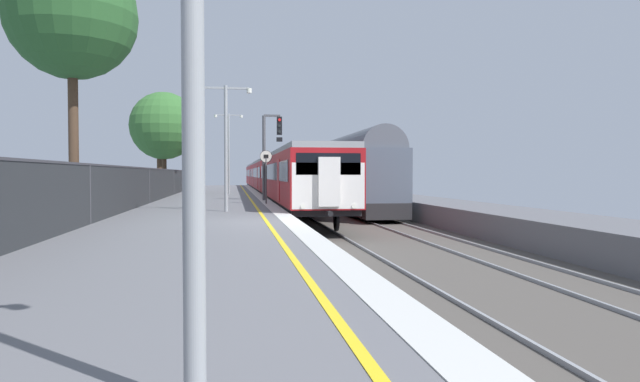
{
  "coord_description": "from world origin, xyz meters",
  "views": [
    {
      "loc": [
        -1.38,
        -16.92,
        1.46
      ],
      "look_at": [
        1.84,
        3.46,
        0.82
      ],
      "focal_mm": 31.29,
      "sensor_mm": 36.0,
      "label": 1
    }
  ],
  "objects_px": {
    "platform_lamp_mid": "(226,136)",
    "platform_lamp_far": "(229,147)",
    "freight_train_adjacent_track": "(334,171)",
    "background_tree_left": "(161,130)",
    "signal_gantry": "(269,147)",
    "speed_limit_sign": "(266,170)",
    "commuter_train_at_platform": "(270,176)",
    "background_tree_right": "(162,128)",
    "background_tree_centre": "(69,19)"
  },
  "relations": [
    {
      "from": "freight_train_adjacent_track",
      "to": "background_tree_centre",
      "type": "height_order",
      "value": "background_tree_centre"
    },
    {
      "from": "background_tree_left",
      "to": "speed_limit_sign",
      "type": "bearing_deg",
      "value": -69.67
    },
    {
      "from": "platform_lamp_mid",
      "to": "background_tree_left",
      "type": "bearing_deg",
      "value": 102.33
    },
    {
      "from": "signal_gantry",
      "to": "platform_lamp_mid",
      "type": "height_order",
      "value": "platform_lamp_mid"
    },
    {
      "from": "commuter_train_at_platform",
      "to": "background_tree_right",
      "type": "height_order",
      "value": "background_tree_right"
    },
    {
      "from": "speed_limit_sign",
      "to": "freight_train_adjacent_track",
      "type": "bearing_deg",
      "value": 66.45
    },
    {
      "from": "signal_gantry",
      "to": "background_tree_left",
      "type": "xyz_separation_m",
      "value": [
        -7.76,
        16.39,
        2.08
      ]
    },
    {
      "from": "signal_gantry",
      "to": "background_tree_right",
      "type": "xyz_separation_m",
      "value": [
        -6.88,
        9.87,
        1.74
      ]
    },
    {
      "from": "signal_gantry",
      "to": "speed_limit_sign",
      "type": "height_order",
      "value": "signal_gantry"
    },
    {
      "from": "platform_lamp_far",
      "to": "background_tree_centre",
      "type": "xyz_separation_m",
      "value": [
        -5.15,
        -20.34,
        3.29
      ]
    },
    {
      "from": "freight_train_adjacent_track",
      "to": "background_tree_left",
      "type": "bearing_deg",
      "value": 153.88
    },
    {
      "from": "background_tree_centre",
      "to": "commuter_train_at_platform",
      "type": "bearing_deg",
      "value": 74.44
    },
    {
      "from": "commuter_train_at_platform",
      "to": "background_tree_left",
      "type": "distance_m",
      "value": 10.98
    },
    {
      "from": "background_tree_left",
      "to": "background_tree_right",
      "type": "xyz_separation_m",
      "value": [
        0.88,
        -6.52,
        -0.34
      ]
    },
    {
      "from": "freight_train_adjacent_track",
      "to": "background_tree_right",
      "type": "height_order",
      "value": "background_tree_right"
    },
    {
      "from": "platform_lamp_far",
      "to": "background_tree_right",
      "type": "relative_size",
      "value": 0.8
    },
    {
      "from": "commuter_train_at_platform",
      "to": "platform_lamp_mid",
      "type": "relative_size",
      "value": 13.14
    },
    {
      "from": "speed_limit_sign",
      "to": "platform_lamp_mid",
      "type": "bearing_deg",
      "value": -109.31
    },
    {
      "from": "speed_limit_sign",
      "to": "background_tree_left",
      "type": "distance_m",
      "value": 21.5
    },
    {
      "from": "speed_limit_sign",
      "to": "background_tree_centre",
      "type": "xyz_separation_m",
      "value": [
        -7.01,
        -7.27,
        5.0
      ]
    },
    {
      "from": "platform_lamp_mid",
      "to": "background_tree_right",
      "type": "bearing_deg",
      "value": 103.91
    },
    {
      "from": "platform_lamp_far",
      "to": "background_tree_left",
      "type": "height_order",
      "value": "background_tree_left"
    },
    {
      "from": "platform_lamp_mid",
      "to": "background_tree_centre",
      "type": "xyz_separation_m",
      "value": [
        -5.15,
        -1.96,
        3.74
      ]
    },
    {
      "from": "background_tree_left",
      "to": "signal_gantry",
      "type": "bearing_deg",
      "value": -64.67
    },
    {
      "from": "commuter_train_at_platform",
      "to": "freight_train_adjacent_track",
      "type": "bearing_deg",
      "value": -70.18
    },
    {
      "from": "platform_lamp_mid",
      "to": "background_tree_centre",
      "type": "relative_size",
      "value": 0.54
    },
    {
      "from": "commuter_train_at_platform",
      "to": "freight_train_adjacent_track",
      "type": "xyz_separation_m",
      "value": [
        4.0,
        -11.11,
        0.4
      ]
    },
    {
      "from": "commuter_train_at_platform",
      "to": "background_tree_left",
      "type": "xyz_separation_m",
      "value": [
        -9.22,
        -4.62,
        3.77
      ]
    },
    {
      "from": "commuter_train_at_platform",
      "to": "background_tree_left",
      "type": "bearing_deg",
      "value": -153.37
    },
    {
      "from": "signal_gantry",
      "to": "background_tree_left",
      "type": "height_order",
      "value": "background_tree_left"
    },
    {
      "from": "platform_lamp_mid",
      "to": "background_tree_centre",
      "type": "height_order",
      "value": "background_tree_centre"
    },
    {
      "from": "platform_lamp_far",
      "to": "background_tree_right",
      "type": "xyz_separation_m",
      "value": [
        -4.63,
        0.32,
        1.31
      ]
    },
    {
      "from": "background_tree_left",
      "to": "background_tree_centre",
      "type": "xyz_separation_m",
      "value": [
        0.36,
        -27.18,
        1.63
      ]
    },
    {
      "from": "commuter_train_at_platform",
      "to": "background_tree_right",
      "type": "xyz_separation_m",
      "value": [
        -8.34,
        -11.15,
        3.42
      ]
    },
    {
      "from": "background_tree_left",
      "to": "background_tree_right",
      "type": "height_order",
      "value": "background_tree_left"
    },
    {
      "from": "freight_train_adjacent_track",
      "to": "background_tree_right",
      "type": "xyz_separation_m",
      "value": [
        -12.34,
        -0.04,
        3.02
      ]
    },
    {
      "from": "background_tree_left",
      "to": "background_tree_right",
      "type": "bearing_deg",
      "value": -82.29
    },
    {
      "from": "background_tree_right",
      "to": "background_tree_centre",
      "type": "bearing_deg",
      "value": -91.44
    },
    {
      "from": "signal_gantry",
      "to": "commuter_train_at_platform",
      "type": "bearing_deg",
      "value": 86.02
    },
    {
      "from": "platform_lamp_mid",
      "to": "platform_lamp_far",
      "type": "bearing_deg",
      "value": 90.0
    },
    {
      "from": "background_tree_left",
      "to": "background_tree_centre",
      "type": "relative_size",
      "value": 0.82
    },
    {
      "from": "background_tree_centre",
      "to": "background_tree_right",
      "type": "xyz_separation_m",
      "value": [
        0.52,
        20.66,
        -1.97
      ]
    },
    {
      "from": "background_tree_right",
      "to": "commuter_train_at_platform",
      "type": "bearing_deg",
      "value": 53.2
    },
    {
      "from": "platform_lamp_far",
      "to": "background_tree_centre",
      "type": "bearing_deg",
      "value": -104.2
    },
    {
      "from": "signal_gantry",
      "to": "platform_lamp_mid",
      "type": "relative_size",
      "value": 0.97
    },
    {
      "from": "freight_train_adjacent_track",
      "to": "background_tree_right",
      "type": "distance_m",
      "value": 12.71
    },
    {
      "from": "commuter_train_at_platform",
      "to": "platform_lamp_mid",
      "type": "distance_m",
      "value": 30.12
    },
    {
      "from": "platform_lamp_mid",
      "to": "platform_lamp_far",
      "type": "relative_size",
      "value": 0.85
    },
    {
      "from": "commuter_train_at_platform",
      "to": "platform_lamp_mid",
      "type": "height_order",
      "value": "platform_lamp_mid"
    },
    {
      "from": "platform_lamp_far",
      "to": "background_tree_right",
      "type": "height_order",
      "value": "background_tree_right"
    }
  ]
}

